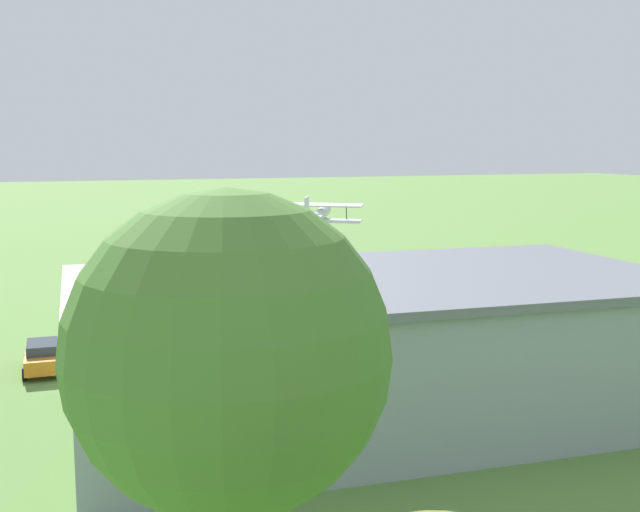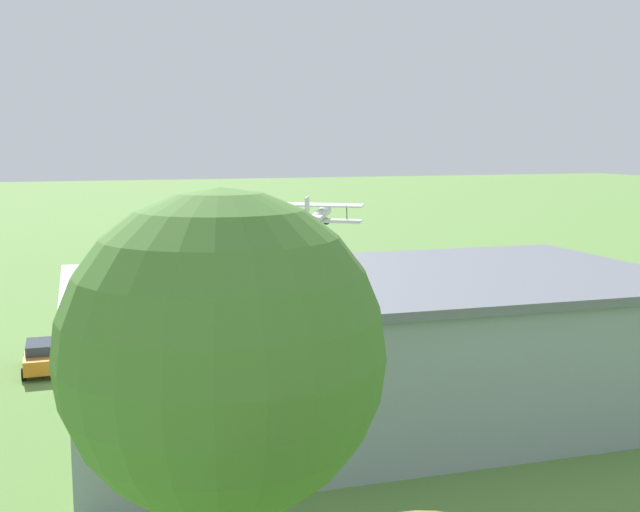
# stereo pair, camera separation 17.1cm
# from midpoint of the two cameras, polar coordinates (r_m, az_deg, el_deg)

# --- Properties ---
(ground_plane) EXTENTS (400.00, 400.00, 0.00)m
(ground_plane) POSITION_cam_midpoint_polar(r_m,az_deg,el_deg) (67.94, -6.63, -2.01)
(ground_plane) COLOR #608C42
(hangar) EXTENTS (26.94, 15.80, 6.15)m
(hangar) POSITION_cam_midpoint_polar(r_m,az_deg,el_deg) (35.14, 4.06, -6.37)
(hangar) COLOR #99A3AD
(hangar) RESTS_ON ground_plane
(biplane) EXTENTS (7.44, 7.46, 3.79)m
(biplane) POSITION_cam_midpoint_polar(r_m,az_deg,el_deg) (70.14, -0.29, 2.83)
(biplane) COLOR silver
(car_orange) EXTENTS (2.05, 4.35, 1.57)m
(car_orange) POSITION_cam_midpoint_polar(r_m,az_deg,el_deg) (44.24, -19.43, -6.80)
(car_orange) COLOR orange
(car_orange) RESTS_ON ground_plane
(person_near_hangar_door) EXTENTS (0.54, 0.54, 1.64)m
(person_near_hangar_door) POSITION_cam_midpoint_polar(r_m,az_deg,el_deg) (50.19, -11.50, -4.77)
(person_near_hangar_door) COLOR #33723F
(person_near_hangar_door) RESTS_ON ground_plane
(person_watching_takeoff) EXTENTS (0.45, 0.45, 1.74)m
(person_watching_takeoff) POSITION_cam_midpoint_polar(r_m,az_deg,el_deg) (51.50, 8.96, -4.31)
(person_watching_takeoff) COLOR #72338C
(person_watching_takeoff) RESTS_ON ground_plane
(person_walking_on_apron) EXTENTS (0.50, 0.50, 1.60)m
(person_walking_on_apron) POSITION_cam_midpoint_polar(r_m,az_deg,el_deg) (51.84, -3.11, -4.23)
(person_walking_on_apron) COLOR navy
(person_walking_on_apron) RESTS_ON ground_plane
(person_by_parked_cars) EXTENTS (0.54, 0.54, 1.65)m
(person_by_parked_cars) POSITION_cam_midpoint_polar(r_m,az_deg,el_deg) (53.91, 6.35, -3.75)
(person_by_parked_cars) COLOR beige
(person_by_parked_cars) RESTS_ON ground_plane
(person_beside_truck) EXTENTS (0.53, 0.53, 1.60)m
(person_beside_truck) POSITION_cam_midpoint_polar(r_m,az_deg,el_deg) (52.42, 7.28, -4.14)
(person_beside_truck) COLOR #33723F
(person_beside_truck) RESTS_ON ground_plane
(tree_by_windsock) EXTENTS (6.95, 6.95, 10.96)m
(tree_by_windsock) POSITION_cam_midpoint_polar(r_m,az_deg,el_deg) (16.95, -6.91, -6.93)
(tree_by_windsock) COLOR brown
(tree_by_windsock) RESTS_ON ground_plane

